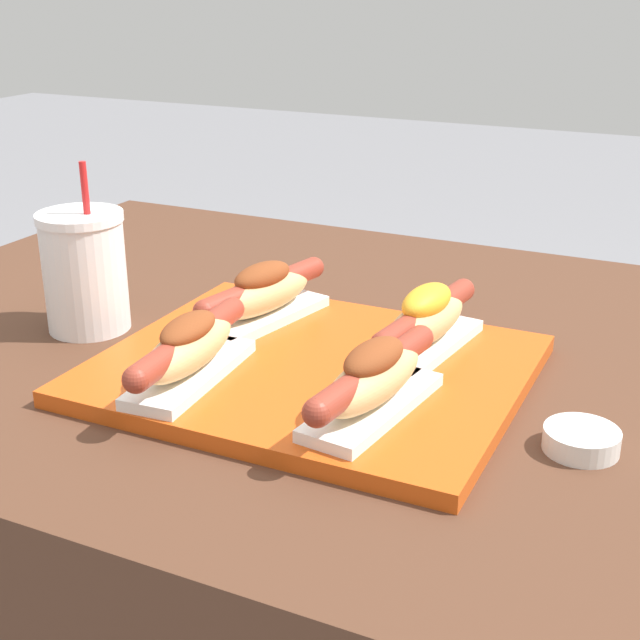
{
  "coord_description": "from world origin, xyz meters",
  "views": [
    {
      "loc": [
        0.4,
        -0.87,
        1.13
      ],
      "look_at": [
        0.03,
        -0.09,
        0.79
      ],
      "focal_mm": 50.0,
      "sensor_mm": 36.0,
      "label": 1
    }
  ],
  "objects_px": {
    "hot_dog_3": "(426,321)",
    "sauce_bowl": "(581,439)",
    "hot_dog_1": "(373,379)",
    "serving_tray": "(312,370)",
    "drink_cup": "(85,271)",
    "hot_dog_0": "(189,349)",
    "hot_dog_2": "(263,294)"
  },
  "relations": [
    {
      "from": "hot_dog_2",
      "to": "sauce_bowl",
      "type": "xyz_separation_m",
      "value": [
        0.39,
        -0.11,
        -0.04
      ]
    },
    {
      "from": "hot_dog_0",
      "to": "hot_dog_3",
      "type": "height_order",
      "value": "hot_dog_3"
    },
    {
      "from": "hot_dog_2",
      "to": "sauce_bowl",
      "type": "height_order",
      "value": "hot_dog_2"
    },
    {
      "from": "hot_dog_1",
      "to": "hot_dog_3",
      "type": "relative_size",
      "value": 1.0
    },
    {
      "from": "hot_dog_3",
      "to": "sauce_bowl",
      "type": "xyz_separation_m",
      "value": [
        0.19,
        -0.11,
        -0.04
      ]
    },
    {
      "from": "hot_dog_1",
      "to": "hot_dog_2",
      "type": "bearing_deg",
      "value": 142.01
    },
    {
      "from": "serving_tray",
      "to": "hot_dog_0",
      "type": "relative_size",
      "value": 1.99
    },
    {
      "from": "hot_dog_0",
      "to": "sauce_bowl",
      "type": "height_order",
      "value": "hot_dog_0"
    },
    {
      "from": "hot_dog_0",
      "to": "hot_dog_1",
      "type": "relative_size",
      "value": 1.0
    },
    {
      "from": "hot_dog_1",
      "to": "drink_cup",
      "type": "distance_m",
      "value": 0.41
    },
    {
      "from": "hot_dog_1",
      "to": "hot_dog_2",
      "type": "xyz_separation_m",
      "value": [
        -0.2,
        0.16,
        0.0
      ]
    },
    {
      "from": "hot_dog_2",
      "to": "hot_dog_3",
      "type": "xyz_separation_m",
      "value": [
        0.2,
        -0.0,
        0.0
      ]
    },
    {
      "from": "hot_dog_3",
      "to": "hot_dog_1",
      "type": "bearing_deg",
      "value": -88.61
    },
    {
      "from": "serving_tray",
      "to": "sauce_bowl",
      "type": "bearing_deg",
      "value": -6.86
    },
    {
      "from": "hot_dog_0",
      "to": "drink_cup",
      "type": "height_order",
      "value": "drink_cup"
    },
    {
      "from": "hot_dog_2",
      "to": "hot_dog_3",
      "type": "height_order",
      "value": "hot_dog_3"
    },
    {
      "from": "serving_tray",
      "to": "hot_dog_2",
      "type": "xyz_separation_m",
      "value": [
        -0.1,
        0.08,
        0.04
      ]
    },
    {
      "from": "serving_tray",
      "to": "sauce_bowl",
      "type": "distance_m",
      "value": 0.29
    },
    {
      "from": "hot_dog_0",
      "to": "drink_cup",
      "type": "bearing_deg",
      "value": 154.4
    },
    {
      "from": "drink_cup",
      "to": "sauce_bowl",
      "type": "bearing_deg",
      "value": -4.4
    },
    {
      "from": "hot_dog_3",
      "to": "drink_cup",
      "type": "height_order",
      "value": "drink_cup"
    },
    {
      "from": "hot_dog_0",
      "to": "serving_tray",
      "type": "bearing_deg",
      "value": 44.36
    },
    {
      "from": "serving_tray",
      "to": "hot_dog_2",
      "type": "distance_m",
      "value": 0.14
    },
    {
      "from": "hot_dog_0",
      "to": "drink_cup",
      "type": "xyz_separation_m",
      "value": [
        -0.21,
        0.1,
        0.02
      ]
    },
    {
      "from": "hot_dog_3",
      "to": "sauce_bowl",
      "type": "height_order",
      "value": "hot_dog_3"
    },
    {
      "from": "hot_dog_1",
      "to": "sauce_bowl",
      "type": "distance_m",
      "value": 0.19
    },
    {
      "from": "hot_dog_3",
      "to": "drink_cup",
      "type": "bearing_deg",
      "value": -170.32
    },
    {
      "from": "hot_dog_1",
      "to": "sauce_bowl",
      "type": "bearing_deg",
      "value": 13.44
    },
    {
      "from": "hot_dog_2",
      "to": "drink_cup",
      "type": "xyz_separation_m",
      "value": [
        -0.2,
        -0.07,
        0.02
      ]
    },
    {
      "from": "hot_dog_0",
      "to": "drink_cup",
      "type": "distance_m",
      "value": 0.23
    },
    {
      "from": "serving_tray",
      "to": "hot_dog_3",
      "type": "height_order",
      "value": "hot_dog_3"
    },
    {
      "from": "serving_tray",
      "to": "drink_cup",
      "type": "height_order",
      "value": "drink_cup"
    }
  ]
}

